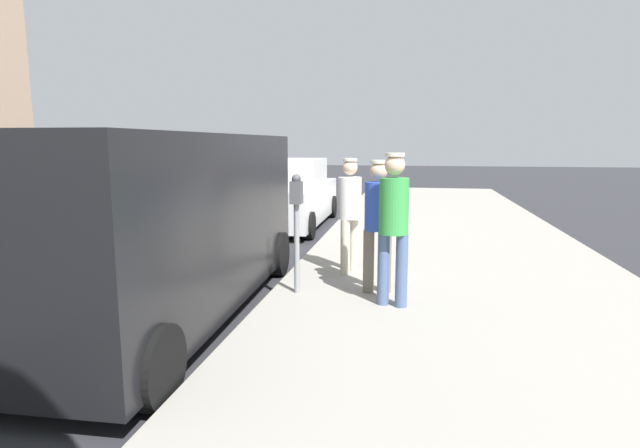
{
  "coord_description": "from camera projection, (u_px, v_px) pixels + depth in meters",
  "views": [
    {
      "loc": [
        2.76,
        -6.0,
        2.06
      ],
      "look_at": [
        1.65,
        0.21,
        1.05
      ],
      "focal_mm": 28.73,
      "sensor_mm": 36.0,
      "label": 1
    }
  ],
  "objects": [
    {
      "name": "ground_plane",
      "position": [
        192.0,
        303.0,
        6.64
      ],
      "size": [
        80.0,
        80.0,
        0.0
      ],
      "primitive_type": "plane",
      "color": "#2D2D33"
    },
    {
      "name": "parked_van",
      "position": [
        157.0,
        221.0,
        5.95
      ],
      "size": [
        2.24,
        5.25,
        2.15
      ],
      "color": "black",
      "rests_on": "ground"
    },
    {
      "name": "pedestrian_in_green",
      "position": [
        394.0,
        219.0,
        5.89
      ],
      "size": [
        0.35,
        0.34,
        1.79
      ],
      "color": "#4C608C",
      "rests_on": "sidewalk_slab"
    },
    {
      "name": "parked_sedan_ahead",
      "position": [
        287.0,
        196.0,
        12.63
      ],
      "size": [
        1.97,
        4.41,
        1.65
      ],
      "color": "white",
      "rests_on": "ground"
    },
    {
      "name": "sidewalk_slab",
      "position": [
        472.0,
        313.0,
        6.01
      ],
      "size": [
        5.0,
        32.0,
        0.15
      ],
      "primitive_type": "cube",
      "color": "#9E998E",
      "rests_on": "ground"
    },
    {
      "name": "parking_meter_near",
      "position": [
        296.0,
        213.0,
        6.41
      ],
      "size": [
        0.14,
        0.18,
        1.52
      ],
      "color": "gray",
      "rests_on": "sidewalk_slab"
    },
    {
      "name": "pedestrian_in_blue",
      "position": [
        378.0,
        218.0,
        6.44
      ],
      "size": [
        0.36,
        0.34,
        1.69
      ],
      "color": "#726656",
      "rests_on": "sidewalk_slab"
    },
    {
      "name": "pedestrian_in_white",
      "position": [
        350.0,
        208.0,
        7.44
      ],
      "size": [
        0.34,
        0.34,
        1.68
      ],
      "color": "beige",
      "rests_on": "sidewalk_slab"
    }
  ]
}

